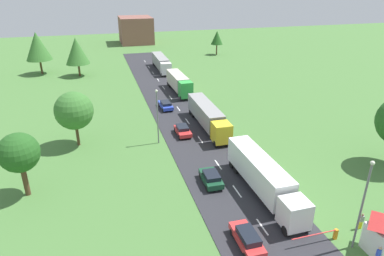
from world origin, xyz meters
TOP-DOWN VIEW (x-y plane):
  - road at (0.00, 24.50)m, footprint 10.00×140.00m
  - lane_marking_centre at (0.00, 22.01)m, footprint 0.16×123.13m
  - truck_lead at (2.48, 14.26)m, footprint 2.64×14.24m
  - truck_second at (2.39, 32.81)m, footprint 2.56×14.67m
  - truck_third at (2.47, 51.75)m, footprint 2.72×12.03m
  - truck_fourth at (2.56, 71.08)m, footprint 2.65×14.42m
  - car_lead at (-2.43, 7.25)m, footprint 1.76×4.46m
  - car_second at (-2.26, 17.46)m, footprint 2.02×4.07m
  - car_third at (-2.05, 31.25)m, footprint 1.89×4.03m
  - car_fourth at (-2.20, 42.91)m, footprint 2.02×4.57m
  - barrier_gate at (4.80, 5.92)m, footprint 4.64×0.28m
  - person_lead at (6.96, 2.45)m, footprint 0.38×0.23m
  - person_second at (8.76, 6.47)m, footprint 0.38×0.22m
  - lamppost_lead at (6.41, 4.62)m, footprint 0.36×0.36m
  - lamppost_second at (-6.03, 29.59)m, footprint 0.36×0.36m
  - tree_oak at (-16.99, 32.09)m, footprint 5.20×5.20m
  - tree_birch at (-26.46, 75.63)m, footprint 6.04×6.04m
  - tree_pine at (-22.06, 20.97)m, footprint 4.19×4.19m
  - tree_elm at (-17.47, 70.95)m, footprint 5.54×5.54m
  - tree_ash at (22.84, 85.85)m, footprint 3.61×3.61m
  - distant_building at (1.77, 113.81)m, footprint 11.25×13.30m

SIDE VIEW (x-z plane):
  - road at x=0.00m, z-range 0.00..0.06m
  - lane_marking_centre at x=0.00m, z-range 0.06..0.07m
  - barrier_gate at x=4.80m, z-range 0.17..1.22m
  - car_fourth at x=-2.20m, z-range 0.11..1.46m
  - car_third at x=-2.05m, z-range 0.10..1.48m
  - car_second at x=-2.26m, z-range 0.10..1.54m
  - car_lead at x=-2.43m, z-range 0.09..1.61m
  - person_second at x=8.76m, z-range 0.04..1.72m
  - person_lead at x=6.96m, z-range 0.05..1.84m
  - truck_fourth at x=2.56m, z-range 0.35..3.76m
  - truck_second at x=2.39m, z-range 0.34..3.82m
  - truck_third at x=2.47m, z-range 0.35..3.89m
  - truck_lead at x=2.48m, z-range 0.32..4.05m
  - lamppost_second at x=-6.03m, z-range 0.48..8.43m
  - distant_building at x=1.77m, z-range 0.00..9.10m
  - lamppost_lead at x=6.41m, z-range 0.48..9.08m
  - tree_pine at x=-22.06m, z-range 1.47..8.71m
  - tree_ash at x=22.84m, z-range 1.54..8.65m
  - tree_oak at x=-16.99m, z-range 1.27..9.03m
  - tree_elm at x=-17.47m, z-range 1.48..10.56m
  - tree_birch at x=-26.46m, z-range 1.72..11.82m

